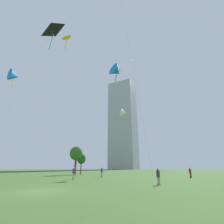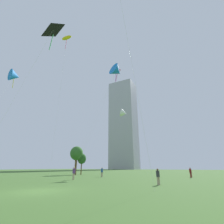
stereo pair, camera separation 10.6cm
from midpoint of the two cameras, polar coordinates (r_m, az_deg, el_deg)
The scene contains 14 objects.
ground at distance 13.87m, azimuth -24.73°, elevation -24.46°, with size 280.00×280.00×0.00m, color #3D6028.
person_standing_0 at distance 17.77m, azimuth 16.06°, elevation -21.00°, with size 0.34×0.34×1.54m.
person_standing_1 at distance 30.75m, azimuth -3.82°, elevation -20.49°, with size 0.37×0.37×1.67m.
person_standing_2 at distance 32.46m, azimuth 26.14°, elevation -18.69°, with size 0.36×0.36×1.62m.
person_standing_3 at distance 24.79m, azimuth -13.69°, elevation -20.28°, with size 0.38×0.38×1.71m.
kite_flying_1 at distance 37.14m, azimuth -16.08°, elevation 24.15°, with size 4.84×3.69×27.44m.
kite_flying_2 at distance 39.82m, azimuth 1.54°, elevation 14.42°, with size 9.42×6.60×25.54m.
kite_flying_3 at distance 36.11m, azimuth 4.13°, elevation -0.44°, with size 3.18×8.34×14.26m.
kite_flying_4 at distance 26.90m, azimuth -20.62°, elevation 25.51°, with size 10.23×3.32×21.23m.
kite_flying_5 at distance 43.73m, azimuth -31.71°, elevation 11.01°, with size 6.75×9.23×23.03m.
kite_flying_6 at distance 46.51m, azimuth 1.21°, elevation 14.55°, with size 11.86×5.73×28.67m.
park_tree_0 at distance 41.10m, azimuth -12.80°, elevation -14.34°, with size 3.09×3.09×6.59m.
park_tree_1 at distance 41.68m, azimuth -10.98°, elevation -16.17°, with size 2.10×2.10×4.94m.
distant_highrise_0 at distance 161.36m, azimuth 3.94°, elevation -4.14°, with size 24.69×18.83×87.37m, color #A8A8AD.
Camera 1 is at (10.86, -8.44, 1.63)m, focal length 25.48 mm.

